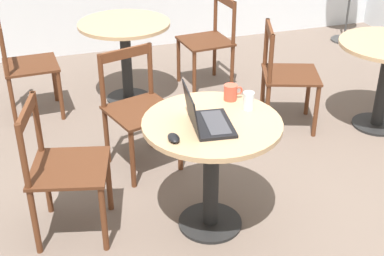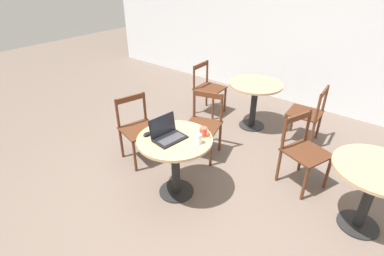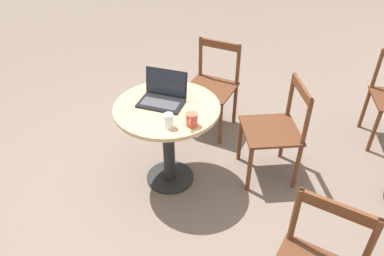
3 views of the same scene
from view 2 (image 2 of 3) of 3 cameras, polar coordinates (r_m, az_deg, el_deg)
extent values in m
plane|color=#66564C|center=(3.54, -1.35, -12.32)|extent=(16.00, 16.00, 0.00)
cube|color=silver|center=(5.59, 21.42, 17.29)|extent=(9.40, 0.06, 2.70)
cylinder|color=black|center=(3.56, -2.97, -11.87)|extent=(0.40, 0.40, 0.02)
cylinder|color=black|center=(3.34, -3.13, -7.38)|extent=(0.09, 0.09, 0.68)
cylinder|color=tan|center=(3.14, -3.31, -2.20)|extent=(0.80, 0.80, 0.03)
cylinder|color=black|center=(3.61, 29.00, -15.75)|extent=(0.40, 0.40, 0.02)
cylinder|color=black|center=(3.39, 30.44, -11.51)|extent=(0.09, 0.09, 0.68)
cylinder|color=tan|center=(3.20, 32.05, -6.63)|extent=(0.80, 0.80, 0.03)
cylinder|color=black|center=(4.94, 11.24, 0.53)|extent=(0.40, 0.40, 0.02)
cylinder|color=black|center=(4.78, 11.65, 4.19)|extent=(0.09, 0.09, 0.68)
cylinder|color=tan|center=(4.64, 12.09, 8.14)|extent=(0.80, 0.80, 0.03)
cylinder|color=#562D19|center=(3.83, 3.58, -4.48)|extent=(0.04, 0.04, 0.44)
cylinder|color=#562D19|center=(3.95, -1.73, -3.27)|extent=(0.04, 0.04, 0.44)
cylinder|color=#562D19|center=(4.14, 5.37, -1.69)|extent=(0.04, 0.04, 0.44)
cylinder|color=#562D19|center=(4.25, 0.40, -0.65)|extent=(0.04, 0.04, 0.44)
cube|color=#492715|center=(3.92, 1.96, 0.39)|extent=(0.54, 0.54, 0.02)
cylinder|color=#562D19|center=(3.93, 5.66, 3.74)|extent=(0.04, 0.04, 0.39)
cylinder|color=#562D19|center=(4.05, 0.42, 4.67)|extent=(0.04, 0.04, 0.39)
cube|color=#562D19|center=(3.92, 3.07, 6.32)|extent=(0.41, 0.14, 0.07)
cylinder|color=#562D19|center=(3.94, -5.83, -3.50)|extent=(0.04, 0.04, 0.44)
cylinder|color=#562D19|center=(3.80, -10.84, -5.36)|extent=(0.04, 0.04, 0.44)
cylinder|color=#562D19|center=(4.23, -8.56, -1.17)|extent=(0.04, 0.04, 0.44)
cylinder|color=#562D19|center=(4.10, -13.30, -2.81)|extent=(0.04, 0.04, 0.44)
cube|color=#492715|center=(3.89, -9.92, -0.30)|extent=(0.53, 0.53, 0.02)
cylinder|color=#562D19|center=(4.03, -9.02, 4.15)|extent=(0.04, 0.04, 0.39)
cylinder|color=#562D19|center=(3.89, -14.03, 2.62)|extent=(0.04, 0.04, 0.39)
cube|color=#562D19|center=(3.89, -11.72, 5.51)|extent=(0.13, 0.41, 0.07)
cylinder|color=#562D19|center=(3.81, 24.43, -7.71)|extent=(0.04, 0.04, 0.44)
cylinder|color=#562D19|center=(3.54, 20.65, -9.93)|extent=(0.04, 0.04, 0.44)
cylinder|color=#562D19|center=(3.98, 20.07, -5.00)|extent=(0.04, 0.04, 0.44)
cylinder|color=#562D19|center=(3.72, 16.17, -6.89)|extent=(0.04, 0.04, 0.44)
cube|color=#492715|center=(3.63, 20.97, -4.40)|extent=(0.56, 0.56, 0.02)
cylinder|color=#562D19|center=(3.77, 21.20, 0.47)|extent=(0.04, 0.04, 0.39)
cylinder|color=#562D19|center=(3.49, 17.16, -1.12)|extent=(0.04, 0.04, 0.39)
cube|color=#562D19|center=(3.55, 19.67, 1.94)|extent=(0.16, 0.40, 0.07)
cylinder|color=#562D19|center=(5.25, 6.31, 5.36)|extent=(0.04, 0.04, 0.44)
cylinder|color=#562D19|center=(4.95, 3.99, 3.90)|extent=(0.04, 0.04, 0.44)
cylinder|color=#562D19|center=(5.44, 2.79, 6.39)|extent=(0.04, 0.04, 0.44)
cylinder|color=#562D19|center=(5.15, 0.37, 5.02)|extent=(0.04, 0.04, 0.44)
cube|color=#492715|center=(5.10, 3.44, 7.56)|extent=(0.46, 0.46, 0.02)
cylinder|color=#562D19|center=(5.28, 2.91, 10.73)|extent=(0.04, 0.04, 0.39)
cylinder|color=#562D19|center=(4.98, 0.38, 9.58)|extent=(0.04, 0.04, 0.39)
cube|color=#562D19|center=(5.08, 1.71, 11.87)|extent=(0.04, 0.42, 0.07)
cylinder|color=#562D19|center=(4.52, 17.16, -0.14)|extent=(0.04, 0.04, 0.44)
cylinder|color=#562D19|center=(4.85, 18.63, 1.75)|extent=(0.04, 0.04, 0.44)
cylinder|color=#562D19|center=(4.45, 21.83, -1.52)|extent=(0.04, 0.04, 0.44)
cylinder|color=#562D19|center=(4.79, 23.00, 0.49)|extent=(0.04, 0.04, 0.44)
cube|color=#492715|center=(4.54, 20.66, 2.72)|extent=(0.47, 0.47, 0.02)
cylinder|color=#562D19|center=(4.26, 22.92, 3.50)|extent=(0.04, 0.04, 0.39)
cylinder|color=#562D19|center=(4.61, 24.05, 5.22)|extent=(0.04, 0.04, 0.39)
cube|color=#562D19|center=(4.37, 23.92, 6.28)|extent=(0.06, 0.42, 0.07)
cube|color=black|center=(3.10, -4.16, -2.09)|extent=(0.25, 0.35, 0.02)
cube|color=#38383D|center=(3.08, -3.93, -2.07)|extent=(0.15, 0.29, 0.00)
cube|color=black|center=(3.13, -5.67, 0.50)|extent=(0.08, 0.33, 0.21)
cube|color=black|center=(3.12, -5.61, 0.48)|extent=(0.07, 0.30, 0.19)
ellipsoid|color=black|center=(3.20, -8.55, -1.14)|extent=(0.06, 0.10, 0.03)
cylinder|color=#C64C38|center=(3.14, 2.16, -0.73)|extent=(0.08, 0.08, 0.10)
torus|color=#C64C38|center=(3.11, 2.94, -0.96)|extent=(0.05, 0.01, 0.05)
cylinder|color=silver|center=(3.01, 1.28, -2.09)|extent=(0.06, 0.06, 0.11)
camera|label=1|loc=(2.81, -63.05, 9.35)|focal=50.00mm
camera|label=3|loc=(2.63, 51.37, 16.32)|focal=35.00mm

